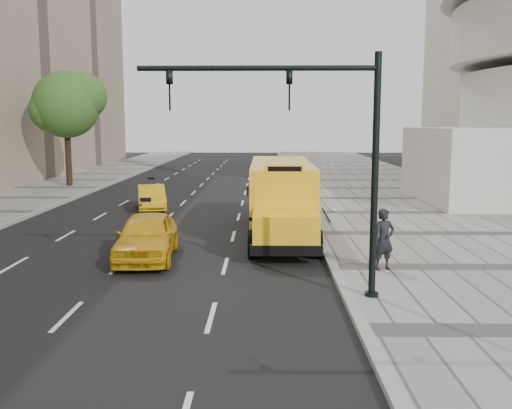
{
  "coord_description": "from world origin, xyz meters",
  "views": [
    {
      "loc": [
        3.77,
        -23.23,
        4.62
      ],
      "look_at": [
        3.5,
        -4.0,
        1.9
      ],
      "focal_mm": 40.0,
      "sensor_mm": 36.0,
      "label": 1
    }
  ],
  "objects_px": {
    "taxi_near": "(147,236)",
    "pedestrian": "(384,239)",
    "traffic_signal": "(320,145)",
    "tree_c": "(67,104)",
    "school_bus": "(281,191)",
    "taxi_far": "(152,198)"
  },
  "relations": [
    {
      "from": "taxi_near",
      "to": "traffic_signal",
      "type": "height_order",
      "value": "traffic_signal"
    },
    {
      "from": "tree_c",
      "to": "taxi_near",
      "type": "distance_m",
      "value": 25.01
    },
    {
      "from": "traffic_signal",
      "to": "taxi_near",
      "type": "bearing_deg",
      "value": 139.6
    },
    {
      "from": "tree_c",
      "to": "taxi_far",
      "type": "distance_m",
      "value": 14.56
    },
    {
      "from": "tree_c",
      "to": "school_bus",
      "type": "xyz_separation_m",
      "value": [
        14.91,
        -17.14,
        -4.28
      ]
    },
    {
      "from": "taxi_far",
      "to": "traffic_signal",
      "type": "bearing_deg",
      "value": -78.35
    },
    {
      "from": "tree_c",
      "to": "traffic_signal",
      "type": "distance_m",
      "value": 31.14
    },
    {
      "from": "taxi_far",
      "to": "tree_c",
      "type": "bearing_deg",
      "value": 113.18
    },
    {
      "from": "tree_c",
      "to": "taxi_near",
      "type": "height_order",
      "value": "tree_c"
    },
    {
      "from": "pedestrian",
      "to": "traffic_signal",
      "type": "bearing_deg",
      "value": -151.87
    },
    {
      "from": "school_bus",
      "to": "taxi_near",
      "type": "relative_size",
      "value": 2.46
    },
    {
      "from": "tree_c",
      "to": "school_bus",
      "type": "height_order",
      "value": "tree_c"
    },
    {
      "from": "tree_c",
      "to": "traffic_signal",
      "type": "bearing_deg",
      "value": -59.87
    },
    {
      "from": "taxi_far",
      "to": "taxi_near",
      "type": "bearing_deg",
      "value": -93.18
    },
    {
      "from": "taxi_near",
      "to": "school_bus",
      "type": "bearing_deg",
      "value": 43.16
    },
    {
      "from": "school_bus",
      "to": "taxi_near",
      "type": "bearing_deg",
      "value": -132.99
    },
    {
      "from": "taxi_near",
      "to": "pedestrian",
      "type": "relative_size",
      "value": 2.47
    },
    {
      "from": "taxi_far",
      "to": "traffic_signal",
      "type": "height_order",
      "value": "traffic_signal"
    },
    {
      "from": "school_bus",
      "to": "pedestrian",
      "type": "relative_size",
      "value": 6.06
    },
    {
      "from": "pedestrian",
      "to": "traffic_signal",
      "type": "xyz_separation_m",
      "value": [
        -2.28,
        -2.73,
        2.99
      ]
    },
    {
      "from": "traffic_signal",
      "to": "taxi_far",
      "type": "bearing_deg",
      "value": 115.13
    },
    {
      "from": "traffic_signal",
      "to": "pedestrian",
      "type": "bearing_deg",
      "value": 50.12
    }
  ]
}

